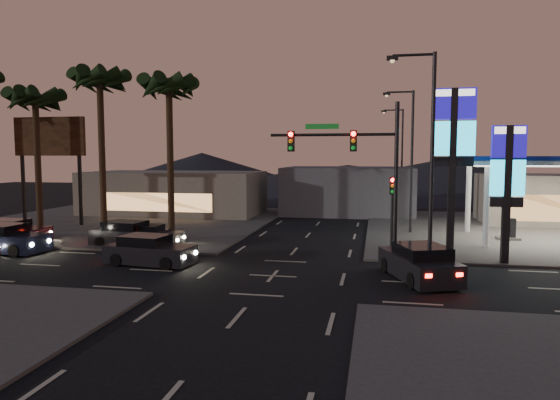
% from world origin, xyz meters
% --- Properties ---
extents(ground, '(140.00, 140.00, 0.00)m').
position_xyz_m(ground, '(0.00, 0.00, 0.00)').
color(ground, black).
rests_on(ground, ground).
extents(corner_lot_ne, '(24.00, 24.00, 0.12)m').
position_xyz_m(corner_lot_ne, '(16.00, 16.00, 0.06)').
color(corner_lot_ne, '#47443F').
rests_on(corner_lot_ne, ground).
extents(corner_lot_nw, '(24.00, 24.00, 0.12)m').
position_xyz_m(corner_lot_nw, '(-16.00, 16.00, 0.06)').
color(corner_lot_nw, '#47443F').
rests_on(corner_lot_nw, ground).
extents(convenience_store, '(10.00, 6.00, 4.00)m').
position_xyz_m(convenience_store, '(18.00, 21.00, 2.00)').
color(convenience_store, '#726B5B').
rests_on(convenience_store, ground).
extents(pylon_sign_tall, '(2.20, 0.35, 9.00)m').
position_xyz_m(pylon_sign_tall, '(8.50, 5.50, 6.39)').
color(pylon_sign_tall, black).
rests_on(pylon_sign_tall, ground).
extents(pylon_sign_short, '(1.60, 0.35, 7.00)m').
position_xyz_m(pylon_sign_short, '(11.00, 4.50, 4.66)').
color(pylon_sign_short, black).
rests_on(pylon_sign_short, ground).
extents(traffic_signal_mast, '(6.10, 0.39, 8.00)m').
position_xyz_m(traffic_signal_mast, '(3.76, 1.99, 5.23)').
color(traffic_signal_mast, black).
rests_on(traffic_signal_mast, ground).
extents(pedestal_signal, '(0.32, 0.39, 4.30)m').
position_xyz_m(pedestal_signal, '(5.50, 6.98, 2.92)').
color(pedestal_signal, black).
rests_on(pedestal_signal, ground).
extents(streetlight_near, '(2.14, 0.25, 10.00)m').
position_xyz_m(streetlight_near, '(6.79, 1.00, 5.72)').
color(streetlight_near, black).
rests_on(streetlight_near, ground).
extents(streetlight_mid, '(2.14, 0.25, 10.00)m').
position_xyz_m(streetlight_mid, '(6.79, 14.00, 5.72)').
color(streetlight_mid, black).
rests_on(streetlight_mid, ground).
extents(streetlight_far, '(2.14, 0.25, 10.00)m').
position_xyz_m(streetlight_far, '(6.79, 28.00, 5.72)').
color(streetlight_far, black).
rests_on(streetlight_far, ground).
extents(palm_a, '(4.41, 4.41, 10.86)m').
position_xyz_m(palm_a, '(-9.00, 9.50, 9.43)').
color(palm_a, black).
rests_on(palm_a, ground).
extents(palm_b, '(4.41, 4.41, 11.46)m').
position_xyz_m(palm_b, '(-14.00, 9.50, 9.97)').
color(palm_b, black).
rests_on(palm_b, ground).
extents(palm_c, '(4.41, 4.41, 10.26)m').
position_xyz_m(palm_c, '(-19.00, 9.50, 8.88)').
color(palm_c, black).
rests_on(palm_c, ground).
extents(billboard, '(6.00, 0.30, 8.50)m').
position_xyz_m(billboard, '(-20.50, 13.00, 6.33)').
color(billboard, black).
rests_on(billboard, ground).
extents(building_far_west, '(16.00, 8.00, 4.00)m').
position_xyz_m(building_far_west, '(-14.00, 22.00, 2.00)').
color(building_far_west, '#726B5B').
rests_on(building_far_west, ground).
extents(building_far_mid, '(12.00, 9.00, 4.40)m').
position_xyz_m(building_far_mid, '(2.00, 26.00, 2.20)').
color(building_far_mid, '#4C4C51').
rests_on(building_far_mid, ground).
extents(hill_left, '(40.00, 40.00, 6.00)m').
position_xyz_m(hill_left, '(-25.00, 60.00, 3.00)').
color(hill_left, black).
rests_on(hill_left, ground).
extents(hill_right, '(50.00, 50.00, 5.00)m').
position_xyz_m(hill_right, '(15.00, 60.00, 2.50)').
color(hill_right, black).
rests_on(hill_right, ground).
extents(hill_center, '(60.00, 60.00, 4.00)m').
position_xyz_m(hill_center, '(0.00, 60.00, 2.00)').
color(hill_center, black).
rests_on(hill_center, ground).
extents(car_lane_a_front, '(4.71, 2.37, 1.49)m').
position_xyz_m(car_lane_a_front, '(-6.65, 1.21, 0.69)').
color(car_lane_a_front, black).
rests_on(car_lane_a_front, ground).
extents(car_lane_a_rear, '(5.11, 2.43, 1.62)m').
position_xyz_m(car_lane_a_rear, '(-16.19, 2.56, 0.75)').
color(car_lane_a_rear, black).
rests_on(car_lane_a_rear, ground).
extents(car_lane_b_front, '(4.14, 1.83, 1.34)m').
position_xyz_m(car_lane_b_front, '(-8.90, 5.78, 0.62)').
color(car_lane_b_front, '#505052').
rests_on(car_lane_b_front, ground).
extents(car_lane_b_mid, '(4.85, 2.38, 1.53)m').
position_xyz_m(car_lane_b_mid, '(-10.14, 5.71, 0.71)').
color(car_lane_b_mid, black).
rests_on(car_lane_b_mid, ground).
extents(car_lane_b_rear, '(4.62, 2.05, 1.49)m').
position_xyz_m(car_lane_b_rear, '(-18.00, 5.38, 0.69)').
color(car_lane_b_rear, black).
rests_on(car_lane_b_rear, ground).
extents(suv_station, '(3.51, 5.19, 1.61)m').
position_xyz_m(suv_station, '(6.53, 0.56, 0.75)').
color(suv_station, black).
rests_on(suv_station, ground).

